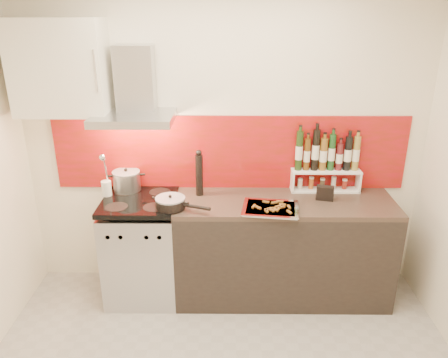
{
  "coord_description": "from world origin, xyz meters",
  "views": [
    {
      "loc": [
        0.03,
        -2.16,
        2.38
      ],
      "look_at": [
        0.0,
        0.95,
        1.15
      ],
      "focal_mm": 35.0,
      "sensor_mm": 36.0,
      "label": 1
    }
  ],
  "objects_px": {
    "counter": "(282,249)",
    "baking_tray": "(271,208)",
    "stock_pot": "(127,181)",
    "pepper_mill": "(199,173)",
    "range_stove": "(143,249)",
    "saute_pan": "(171,203)"
  },
  "relations": [
    {
      "from": "baking_tray",
      "to": "pepper_mill",
      "type": "bearing_deg",
      "value": 152.63
    },
    {
      "from": "saute_pan",
      "to": "baking_tray",
      "type": "relative_size",
      "value": 0.93
    },
    {
      "from": "baking_tray",
      "to": "saute_pan",
      "type": "bearing_deg",
      "value": 178.79
    },
    {
      "from": "stock_pot",
      "to": "pepper_mill",
      "type": "relative_size",
      "value": 0.59
    },
    {
      "from": "range_stove",
      "to": "stock_pot",
      "type": "bearing_deg",
      "value": 124.66
    },
    {
      "from": "stock_pot",
      "to": "pepper_mill",
      "type": "height_order",
      "value": "pepper_mill"
    },
    {
      "from": "range_stove",
      "to": "stock_pot",
      "type": "relative_size",
      "value": 3.88
    },
    {
      "from": "counter",
      "to": "pepper_mill",
      "type": "relative_size",
      "value": 4.53
    },
    {
      "from": "counter",
      "to": "baking_tray",
      "type": "bearing_deg",
      "value": -127.22
    },
    {
      "from": "range_stove",
      "to": "stock_pot",
      "type": "height_order",
      "value": "stock_pot"
    },
    {
      "from": "pepper_mill",
      "to": "baking_tray",
      "type": "relative_size",
      "value": 0.84
    },
    {
      "from": "stock_pot",
      "to": "saute_pan",
      "type": "xyz_separation_m",
      "value": [
        0.42,
        -0.35,
        -0.04
      ]
    },
    {
      "from": "counter",
      "to": "baking_tray",
      "type": "relative_size",
      "value": 3.8
    },
    {
      "from": "stock_pot",
      "to": "saute_pan",
      "type": "distance_m",
      "value": 0.55
    },
    {
      "from": "range_stove",
      "to": "pepper_mill",
      "type": "distance_m",
      "value": 0.83
    },
    {
      "from": "counter",
      "to": "baking_tray",
      "type": "xyz_separation_m",
      "value": [
        -0.13,
        -0.18,
        0.47
      ]
    },
    {
      "from": "baking_tray",
      "to": "stock_pot",
      "type": "bearing_deg",
      "value": 162.97
    },
    {
      "from": "baking_tray",
      "to": "range_stove",
      "type": "bearing_deg",
      "value": 170.81
    },
    {
      "from": "pepper_mill",
      "to": "baking_tray",
      "type": "height_order",
      "value": "pepper_mill"
    },
    {
      "from": "stock_pot",
      "to": "baking_tray",
      "type": "distance_m",
      "value": 1.26
    },
    {
      "from": "stock_pot",
      "to": "counter",
      "type": "bearing_deg",
      "value": -8.12
    },
    {
      "from": "stock_pot",
      "to": "saute_pan",
      "type": "relative_size",
      "value": 0.53
    }
  ]
}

